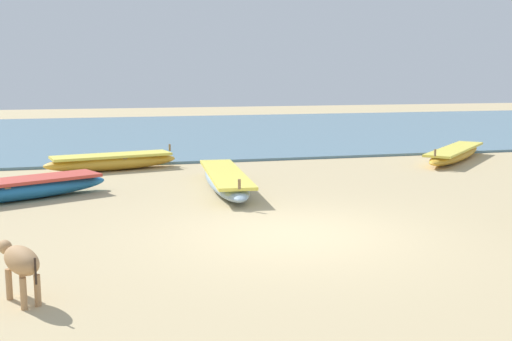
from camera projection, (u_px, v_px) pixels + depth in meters
The scene contains 7 objects.
ground at pixel (293, 234), 10.42m from camera, with size 80.00×80.00×0.00m, color tan.
sea_water at pixel (165, 132), 28.22m from camera, with size 60.00×20.00×0.08m, color slate.
fishing_boat_0 at pixel (455, 154), 19.22m from camera, with size 4.08×3.95×0.59m.
fishing_boat_1 at pixel (225, 180), 14.48m from camera, with size 1.21×4.82×0.60m.
fishing_boat_4 at pixel (17, 189), 13.20m from camera, with size 4.04×2.52×0.65m.
fishing_boat_5 at pixel (112, 161), 17.34m from camera, with size 3.82×1.68×0.64m.
calf_near_tan at pixel (20, 262), 7.27m from camera, with size 0.66×0.99×0.68m.
Camera 1 is at (-3.19, -9.63, 2.68)m, focal length 43.49 mm.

